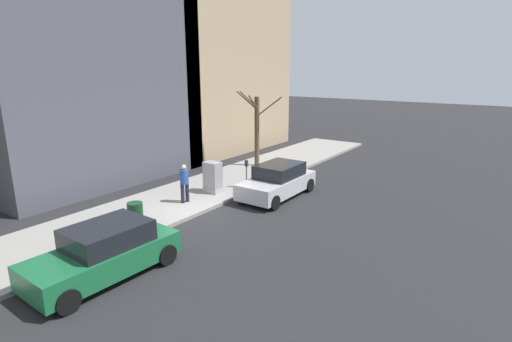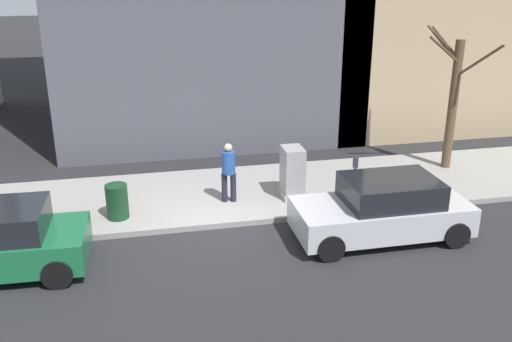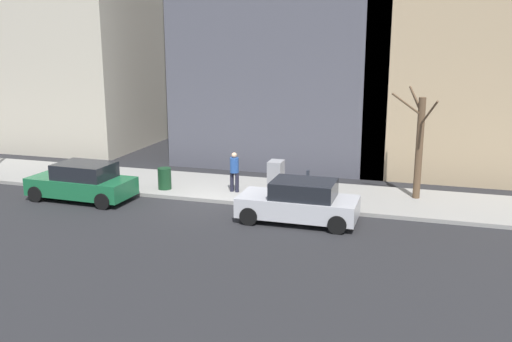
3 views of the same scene
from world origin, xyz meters
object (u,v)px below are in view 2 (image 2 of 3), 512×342
at_px(trash_bin, 117,201).
at_px(utility_box, 292,173).
at_px(pedestrian_near_meter, 229,169).
at_px(parked_car_silver, 383,209).
at_px(parking_meter, 355,175).
at_px(bare_tree, 453,100).

bearing_deg(trash_bin, utility_box, -85.18).
height_order(trash_bin, pedestrian_near_meter, pedestrian_near_meter).
relative_size(parked_car_silver, trash_bin, 4.67).
height_order(parked_car_silver, trash_bin, parked_car_silver).
relative_size(parking_meter, pedestrian_near_meter, 0.81).
distance_m(parking_meter, trash_bin, 6.25).
xyz_separation_m(parked_car_silver, bare_tree, (3.87, -3.87, 1.60)).
bearing_deg(parked_car_silver, bare_tree, -44.88).
relative_size(parking_meter, utility_box, 0.94).
height_order(parking_meter, utility_box, utility_box).
relative_size(utility_box, bare_tree, 0.33).
bearing_deg(pedestrian_near_meter, parked_car_silver, 151.53).
height_order(utility_box, bare_tree, bare_tree).
distance_m(parked_car_silver, trash_bin, 6.66).
distance_m(utility_box, pedestrian_near_meter, 1.80).
distance_m(parking_meter, utility_box, 1.71).
bearing_deg(parking_meter, pedestrian_near_meter, 74.81).
bearing_deg(parking_meter, bare_tree, -61.43).
bearing_deg(parking_meter, trash_bin, 85.87).
relative_size(bare_tree, pedestrian_near_meter, 2.62).
bearing_deg(pedestrian_near_meter, trash_bin, 17.85).
bearing_deg(trash_bin, parking_meter, -94.13).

